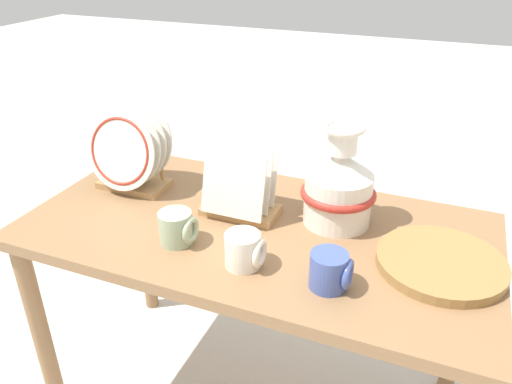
# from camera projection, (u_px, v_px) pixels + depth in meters

# --- Properties ---
(display_table) EXTENTS (1.34, 0.69, 0.73)m
(display_table) POSITION_uv_depth(u_px,v_px,m) (256.00, 252.00, 1.49)
(display_table) COLOR olive
(display_table) RESTS_ON ground_plane
(ceramic_vase) EXTENTS (0.22, 0.22, 0.30)m
(ceramic_vase) POSITION_uv_depth(u_px,v_px,m) (339.00, 185.00, 1.41)
(ceramic_vase) COLOR white
(ceramic_vase) RESTS_ON display_table
(dish_rack_round_plates) EXTENTS (0.25, 0.17, 0.27)m
(dish_rack_round_plates) POSITION_uv_depth(u_px,v_px,m) (129.00, 155.00, 1.60)
(dish_rack_round_plates) COLOR tan
(dish_rack_round_plates) RESTS_ON display_table
(dish_rack_square_plates) EXTENTS (0.23, 0.16, 0.21)m
(dish_rack_square_plates) POSITION_uv_depth(u_px,v_px,m) (241.00, 192.00, 1.48)
(dish_rack_square_plates) COLOR tan
(dish_rack_square_plates) RESTS_ON display_table
(wicker_charger_stack) EXTENTS (0.32, 0.32, 0.03)m
(wicker_charger_stack) POSITION_uv_depth(u_px,v_px,m) (441.00, 263.00, 1.26)
(wicker_charger_stack) COLOR olive
(wicker_charger_stack) RESTS_ON display_table
(mug_cream_glaze) EXTENTS (0.10, 0.09, 0.09)m
(mug_cream_glaze) POSITION_uv_depth(u_px,v_px,m) (245.00, 250.00, 1.25)
(mug_cream_glaze) COLOR silver
(mug_cream_glaze) RESTS_ON display_table
(mug_cobalt_glaze) EXTENTS (0.10, 0.09, 0.09)m
(mug_cobalt_glaze) POSITION_uv_depth(u_px,v_px,m) (331.00, 271.00, 1.18)
(mug_cobalt_glaze) COLOR #42569E
(mug_cobalt_glaze) RESTS_ON display_table
(mug_sage_glaze) EXTENTS (0.10, 0.09, 0.09)m
(mug_sage_glaze) POSITION_uv_depth(u_px,v_px,m) (177.00, 228.00, 1.35)
(mug_sage_glaze) COLOR #9EB28E
(mug_sage_glaze) RESTS_ON display_table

